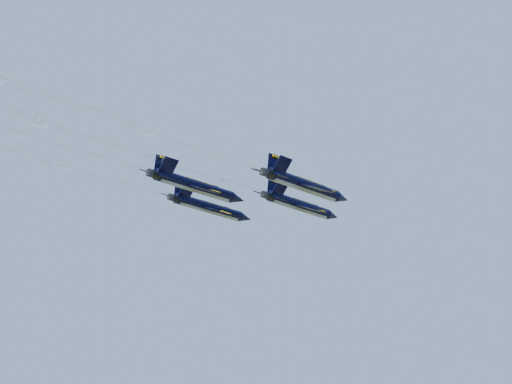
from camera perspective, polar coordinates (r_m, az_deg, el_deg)
The scene contains 4 objects.
jet_lead at distance 106.18m, azimuth 3.61°, elevation -1.10°, with size 11.15×15.87×4.77m.
jet_left at distance 107.97m, azimuth -3.67°, elevation -1.28°, with size 11.15×15.87×4.77m.
jet_right at distance 92.67m, azimuth 4.02°, elevation 0.50°, with size 11.15×15.87×4.77m.
jet_slot at distance 93.26m, azimuth -4.76°, elevation 0.44°, with size 11.15×15.87×4.77m.
Camera 1 is at (47.14, -80.70, 82.71)m, focal length 50.00 mm.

